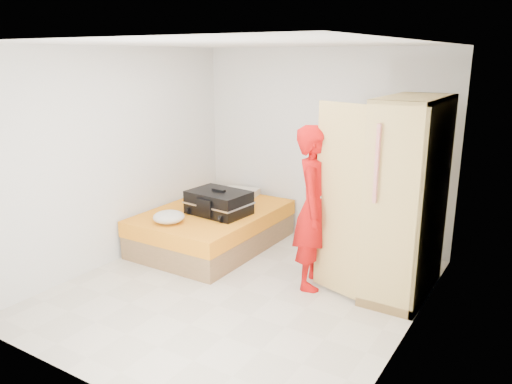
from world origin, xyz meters
The scene contains 7 objects.
room centered at (0.00, 0.00, 1.30)m, with size 4.00×4.02×2.60m.
bed centered at (-1.05, 0.90, 0.25)m, with size 1.42×2.02×0.50m.
wardrobe centered at (1.45, 0.87, 1.00)m, with size 1.15×1.20×2.10m.
person centered at (0.61, 0.53, 0.90)m, with size 0.66×0.43×1.80m, color #B70B0B.
suitcase centered at (-0.89, 0.82, 0.65)m, with size 0.81×0.63×0.33m.
round_cushion centered at (-1.20, 0.20, 0.57)m, with size 0.39×0.39×0.15m, color beige.
pillow centered at (-1.15, 1.75, 0.55)m, with size 0.51×0.26×0.09m, color beige.
Camera 1 is at (2.79, -4.18, 2.49)m, focal length 35.00 mm.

